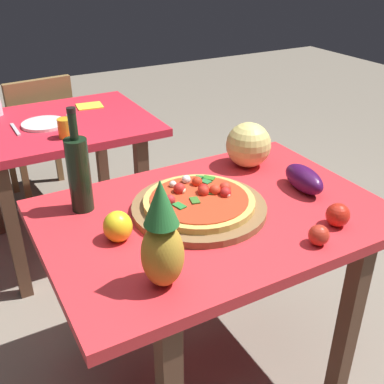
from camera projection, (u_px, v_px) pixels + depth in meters
ground_plane at (210, 365)px, 1.95m from camera, size 10.00×10.00×0.00m
display_table at (213, 236)px, 1.64m from camera, size 1.16×0.81×0.75m
background_table at (58, 143)px, 2.44m from camera, size 0.97×0.76×0.75m
dining_chair at (40, 133)px, 2.99m from camera, size 0.44×0.44×0.85m
pizza_board at (199, 208)px, 1.59m from camera, size 0.46×0.46×0.02m
pizza at (199, 199)px, 1.59m from camera, size 0.38×0.38×0.06m
wine_bottle at (79, 173)px, 1.55m from camera, size 0.08×0.08×0.36m
pineapple_left at (162, 240)px, 1.19m from camera, size 0.11×0.11×0.31m
melon at (248, 145)px, 1.88m from camera, size 0.18×0.18×0.18m
bell_pepper at (117, 226)px, 1.43m from camera, size 0.09×0.09×0.10m
eggplant at (304, 179)px, 1.72m from camera, size 0.11×0.21×0.09m
tomato_near_board at (319, 235)px, 1.41m from camera, size 0.06×0.06×0.06m
tomato_by_bottle at (338, 215)px, 1.50m from camera, size 0.08×0.08×0.08m
drinking_glass_juice at (66, 128)px, 2.18m from camera, size 0.07×0.07×0.09m
dinner_plate at (44, 124)px, 2.34m from camera, size 0.22×0.22×0.02m
fork_utensil at (15, 129)px, 2.28m from camera, size 0.02×0.18×0.01m
knife_utensil at (71, 120)px, 2.40m from camera, size 0.03×0.18×0.01m
napkin_folded at (90, 106)px, 2.62m from camera, size 0.15×0.14×0.01m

